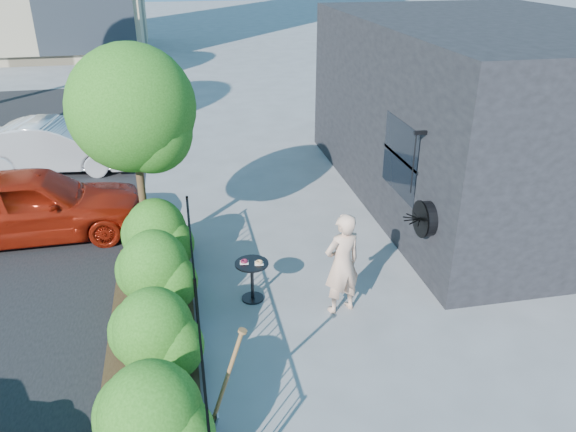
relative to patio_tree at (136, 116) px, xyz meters
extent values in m
plane|color=gray|center=(2.24, -2.76, -2.76)|extent=(120.00, 120.00, 0.00)
cube|color=black|center=(7.74, 1.74, -0.76)|extent=(6.00, 9.00, 4.00)
cube|color=black|center=(4.75, -0.36, -0.96)|extent=(0.04, 1.60, 1.40)
cube|color=black|center=(4.75, -0.36, -0.96)|extent=(0.05, 1.70, 0.06)
cylinder|color=black|center=(4.66, -1.86, -1.51)|extent=(0.18, 0.60, 0.60)
cylinder|color=black|center=(4.56, -1.86, -1.51)|extent=(0.03, 0.64, 0.64)
cube|color=black|center=(4.64, -1.36, -0.16)|extent=(0.25, 0.06, 0.06)
cylinder|color=black|center=(4.56, -1.36, -0.71)|extent=(0.02, 0.02, 1.05)
cylinder|color=black|center=(0.74, -2.76, -2.21)|extent=(0.05, 0.05, 1.10)
cylinder|color=black|center=(0.74, 0.24, -2.21)|extent=(0.05, 0.05, 1.10)
cube|color=black|center=(0.74, -2.76, -1.70)|extent=(0.03, 6.00, 0.03)
cube|color=black|center=(0.74, -2.76, -2.66)|extent=(0.03, 6.00, 0.03)
cylinder|color=black|center=(0.74, -5.06, -2.21)|extent=(0.02, 0.02, 1.04)
cylinder|color=black|center=(0.74, -4.86, -2.21)|extent=(0.02, 0.02, 1.04)
cylinder|color=black|center=(0.74, -4.66, -2.21)|extent=(0.02, 0.02, 1.04)
cylinder|color=black|center=(0.74, -4.46, -2.21)|extent=(0.02, 0.02, 1.04)
cylinder|color=black|center=(0.74, -4.26, -2.21)|extent=(0.02, 0.02, 1.04)
cylinder|color=black|center=(0.74, -4.06, -2.21)|extent=(0.02, 0.02, 1.04)
cylinder|color=black|center=(0.74, -3.86, -2.21)|extent=(0.02, 0.02, 1.04)
cylinder|color=black|center=(0.74, -3.66, -2.21)|extent=(0.02, 0.02, 1.04)
cylinder|color=black|center=(0.74, -3.46, -2.21)|extent=(0.02, 0.02, 1.04)
cylinder|color=black|center=(0.74, -3.26, -2.21)|extent=(0.02, 0.02, 1.04)
cylinder|color=black|center=(0.74, -3.06, -2.21)|extent=(0.02, 0.02, 1.04)
cylinder|color=black|center=(0.74, -2.86, -2.21)|extent=(0.02, 0.02, 1.04)
cylinder|color=black|center=(0.74, -2.66, -2.21)|extent=(0.02, 0.02, 1.04)
cylinder|color=black|center=(0.74, -2.46, -2.21)|extent=(0.02, 0.02, 1.04)
cylinder|color=black|center=(0.74, -2.26, -2.21)|extent=(0.02, 0.02, 1.04)
cylinder|color=black|center=(0.74, -2.06, -2.21)|extent=(0.02, 0.02, 1.04)
cylinder|color=black|center=(0.74, -1.86, -2.21)|extent=(0.02, 0.02, 1.04)
cylinder|color=black|center=(0.74, -1.66, -2.21)|extent=(0.02, 0.02, 1.04)
cylinder|color=black|center=(0.74, -1.46, -2.21)|extent=(0.02, 0.02, 1.04)
cylinder|color=black|center=(0.74, -1.26, -2.21)|extent=(0.02, 0.02, 1.04)
cylinder|color=black|center=(0.74, -1.06, -2.21)|extent=(0.02, 0.02, 1.04)
cylinder|color=black|center=(0.74, -0.86, -2.21)|extent=(0.02, 0.02, 1.04)
cylinder|color=black|center=(0.74, -0.66, -2.21)|extent=(0.02, 0.02, 1.04)
cylinder|color=black|center=(0.74, -0.46, -2.21)|extent=(0.02, 0.02, 1.04)
cylinder|color=black|center=(0.74, -0.26, -2.21)|extent=(0.02, 0.02, 1.04)
cylinder|color=black|center=(0.74, -0.06, -2.21)|extent=(0.02, 0.02, 1.04)
cylinder|color=black|center=(0.74, 0.14, -2.21)|extent=(0.02, 0.02, 1.04)
cube|color=#382616|center=(0.04, -2.76, -2.72)|extent=(1.30, 6.00, 0.08)
ellipsoid|color=#225914|center=(0.14, -4.96, -2.06)|extent=(1.10, 1.10, 1.24)
ellipsoid|color=#225914|center=(0.14, -3.36, -2.06)|extent=(1.10, 1.10, 1.24)
ellipsoid|color=#225914|center=(0.14, -1.86, -2.06)|extent=(1.10, 1.10, 1.24)
ellipsoid|color=#225914|center=(0.14, -0.46, -2.06)|extent=(1.10, 1.10, 1.24)
cylinder|color=#3F2B19|center=(-0.06, 0.04, -1.56)|extent=(0.14, 0.14, 2.40)
sphere|color=#225914|center=(-0.06, 0.04, 0.08)|extent=(2.20, 2.20, 2.20)
sphere|color=#225914|center=(0.24, -0.16, -0.25)|extent=(1.43, 1.43, 1.43)
cylinder|color=black|center=(1.68, -1.81, -2.07)|extent=(0.56, 0.56, 0.03)
cylinder|color=black|center=(1.68, -1.81, -2.42)|extent=(0.06, 0.06, 0.67)
cylinder|color=black|center=(1.68, -1.81, -2.75)|extent=(0.37, 0.37, 0.03)
cube|color=white|center=(1.56, -1.77, -2.06)|extent=(0.16, 0.16, 0.01)
cube|color=white|center=(1.80, -1.85, -2.06)|extent=(0.16, 0.16, 0.01)
torus|color=#4F0D15|center=(1.56, -1.77, -2.03)|extent=(0.12, 0.12, 0.04)
torus|color=tan|center=(1.80, -1.85, -2.03)|extent=(0.12, 0.12, 0.04)
imported|color=#E0AE91|center=(3.04, -2.40, -1.90)|extent=(0.72, 0.58, 1.74)
cylinder|color=brown|center=(1.02, -4.51, -1.98)|extent=(0.45, 0.05, 1.28)
cube|color=gray|center=(0.82, -4.51, -2.66)|extent=(0.11, 0.19, 0.27)
cylinder|color=brown|center=(1.22, -4.51, -1.35)|extent=(0.11, 0.11, 0.06)
imported|color=#A31F0D|center=(-2.31, 1.31, -2.03)|extent=(4.35, 1.83, 1.47)
imported|color=silver|center=(-2.51, 5.28, -2.10)|extent=(4.21, 1.99, 1.33)
camera|label=1|loc=(0.70, -9.73, 2.61)|focal=35.00mm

